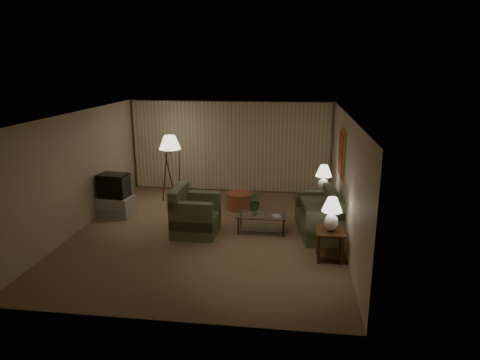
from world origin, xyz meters
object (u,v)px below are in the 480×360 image
floor_lamp (171,167)px  table_lamp_far (324,176)px  table_lamp_near (332,211)px  crt_tv (114,185)px  side_table_near (330,240)px  side_table_far (322,200)px  sofa (319,217)px  armchair (196,215)px  tv_cabinet (116,206)px  coffee_table (262,220)px  ottoman (240,201)px  vase (255,211)px

floor_lamp → table_lamp_far: bearing=-9.6°
table_lamp_near → crt_tv: (-5.20, 1.86, -0.21)m
side_table_near → side_table_far: same height
sofa → table_lamp_near: (0.15, -1.35, 0.62)m
armchair → table_lamp_far: size_ratio=1.51×
side_table_far → armchair: bearing=-150.8°
armchair → floor_lamp: (-1.23, 2.33, 0.54)m
tv_cabinet → table_lamp_far: bearing=14.5°
table_lamp_near → floor_lamp: 5.29m
sofa → floor_lamp: (-3.99, 1.95, 0.59)m
crt_tv → side_table_far: bearing=14.5°
coffee_table → tv_cabinet: (-3.76, 0.61, -0.03)m
tv_cabinet → crt_tv: crt_tv is taller
table_lamp_far → crt_tv: bearing=-171.9°
table_lamp_near → coffee_table: bearing=139.1°
sofa → crt_tv: (-5.05, 0.51, 0.42)m
side_table_far → ottoman: bearing=175.5°
side_table_near → floor_lamp: size_ratio=0.33×
table_lamp_far → coffee_table: table_lamp_far is taller
side_table_far → coffee_table: (-1.44, -1.35, -0.12)m
ottoman → sofa: bearing=-35.4°
side_table_far → ottoman: size_ratio=0.90×
sofa → table_lamp_far: size_ratio=2.75×
armchair → ottoman: (0.77, 1.80, -0.21)m
tv_cabinet → crt_tv: bearing=0.0°
table_lamp_far → vase: (-1.59, -1.35, -0.52)m
armchair → table_lamp_near: size_ratio=1.56×
side_table_near → vase: side_table_near is taller
crt_tv → vase: (3.61, -0.61, -0.30)m
sofa → table_lamp_near: 1.49m
crt_tv → tv_cabinet: bearing=0.0°
sofa → coffee_table: bearing=-93.4°
table_lamp_near → table_lamp_far: table_lamp_far is taller
side_table_near → side_table_far: 2.60m
coffee_table → ottoman: ottoman is taller
tv_cabinet → vase: (3.61, -0.61, 0.25)m
vase → tv_cabinet: bearing=170.4°
side_table_near → sofa: bearing=96.3°
ottoman → side_table_far: bearing=-4.5°
side_table_near → table_lamp_far: bearing=90.0°
tv_cabinet → vase: bearing=-3.2°
table_lamp_near → vase: (-1.59, 1.25, -0.51)m
table_lamp_near → sofa: bearing=96.3°
floor_lamp → ottoman: floor_lamp is taller
sofa → vase: size_ratio=11.92×
table_lamp_far → table_lamp_near: bearing=-90.0°
armchair → table_lamp_near: 3.12m
coffee_table → ottoman: bearing=114.9°
table_lamp_far → side_table_near: bearing=-90.0°
side_table_near → floor_lamp: 5.32m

